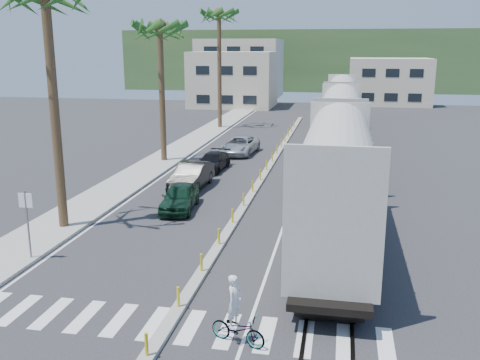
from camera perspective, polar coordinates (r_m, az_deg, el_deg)
name	(u,v)px	position (r m, az deg, el deg)	size (l,w,h in m)	color
ground	(187,297)	(19.49, -5.66, -12.32)	(140.00, 140.00, 0.00)	#28282B
sidewalk	(174,153)	(44.70, -7.09, 2.86)	(3.00, 90.00, 0.15)	gray
rails	(339,153)	(45.53, 10.53, 2.87)	(1.56, 100.00, 0.06)	black
median	(266,171)	(38.00, 2.84, 0.99)	(0.45, 60.00, 0.85)	gray
crosswalk	(169,325)	(17.80, -7.54, -15.07)	(14.00, 2.20, 0.01)	silver
lane_markings	(249,157)	(43.21, 0.96, 2.48)	(9.42, 90.00, 0.01)	silver
freight_train	(340,122)	(42.93, 10.67, 6.09)	(3.00, 60.94, 5.85)	#A6A598
palm_trees	(165,17)	(41.63, -8.01, 16.87)	(3.50, 37.20, 13.75)	brown
street_sign	(27,215)	(23.42, -21.77, -3.52)	(0.60, 0.08, 3.00)	slate
buildings	(273,74)	(89.22, 3.49, 11.21)	(38.00, 27.00, 10.00)	#BFB197
hillside	(320,60)	(116.86, 8.56, 12.54)	(80.00, 20.00, 12.00)	#385628
car_lead	(179,197)	(29.16, -6.47, -1.83)	(2.10, 4.35, 1.43)	black
car_second	(192,176)	(33.53, -5.19, 0.45)	(1.84, 4.91, 1.60)	black
car_third	(213,162)	(38.43, -2.94, 1.97)	(2.04, 4.45, 1.26)	black
car_rear	(240,145)	(44.31, 0.00, 3.71)	(2.83, 5.37, 1.44)	#B8BBBE
cyclist	(237,323)	(16.38, -0.29, -14.98)	(1.70, 2.16, 2.18)	#9EA0A5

